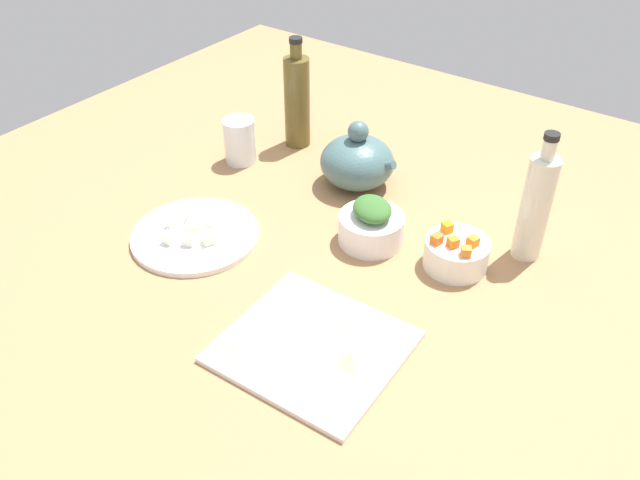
% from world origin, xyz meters
% --- Properties ---
extents(tabletop, '(1.90, 1.90, 0.03)m').
position_xyz_m(tabletop, '(0.00, 0.00, 0.01)').
color(tabletop, '#A1764D').
rests_on(tabletop, ground).
extents(cutting_board, '(0.29, 0.27, 0.01)m').
position_xyz_m(cutting_board, '(0.13, -0.19, 0.03)').
color(cutting_board, silver).
rests_on(cutting_board, tabletop).
extents(plate_tofu, '(0.26, 0.26, 0.01)m').
position_xyz_m(plate_tofu, '(-0.25, -0.09, 0.04)').
color(plate_tofu, white).
rests_on(plate_tofu, tabletop).
extents(bowl_greens, '(0.13, 0.13, 0.06)m').
position_xyz_m(bowl_greens, '(0.04, 0.11, 0.06)').
color(bowl_greens, white).
rests_on(bowl_greens, tabletop).
extents(bowl_carrots, '(0.12, 0.12, 0.06)m').
position_xyz_m(bowl_carrots, '(0.22, 0.14, 0.06)').
color(bowl_carrots, white).
rests_on(bowl_carrots, tabletop).
extents(teapot, '(0.18, 0.16, 0.15)m').
position_xyz_m(teapot, '(-0.10, 0.27, 0.09)').
color(teapot, '#466668').
rests_on(teapot, tabletop).
extents(bottle_0, '(0.06, 0.06, 0.26)m').
position_xyz_m(bottle_0, '(0.31, 0.25, 0.14)').
color(bottle_0, silver).
rests_on(bottle_0, tabletop).
extents(bottle_1, '(0.06, 0.06, 0.27)m').
position_xyz_m(bottle_1, '(-0.32, 0.35, 0.15)').
color(bottle_1, brown).
rests_on(bottle_1, tabletop).
extents(drinking_glass_0, '(0.07, 0.07, 0.11)m').
position_xyz_m(drinking_glass_0, '(-0.37, 0.20, 0.08)').
color(drinking_glass_0, white).
rests_on(drinking_glass_0, tabletop).
extents(carrot_cube_0, '(0.02, 0.02, 0.02)m').
position_xyz_m(carrot_cube_0, '(0.21, 0.12, 0.10)').
color(carrot_cube_0, orange).
rests_on(carrot_cube_0, bowl_carrots).
extents(carrot_cube_1, '(0.02, 0.02, 0.02)m').
position_xyz_m(carrot_cube_1, '(0.24, 0.14, 0.10)').
color(carrot_cube_1, orange).
rests_on(carrot_cube_1, bowl_carrots).
extents(carrot_cube_2, '(0.02, 0.02, 0.02)m').
position_xyz_m(carrot_cube_2, '(0.19, 0.11, 0.10)').
color(carrot_cube_2, orange).
rests_on(carrot_cube_2, bowl_carrots).
extents(carrot_cube_3, '(0.02, 0.02, 0.02)m').
position_xyz_m(carrot_cube_3, '(0.18, 0.15, 0.10)').
color(carrot_cube_3, orange).
rests_on(carrot_cube_3, bowl_carrots).
extents(carrot_cube_4, '(0.02, 0.02, 0.02)m').
position_xyz_m(carrot_cube_4, '(0.25, 0.11, 0.10)').
color(carrot_cube_4, orange).
rests_on(carrot_cube_4, bowl_carrots).
extents(chopped_greens_mound, '(0.12, 0.11, 0.03)m').
position_xyz_m(chopped_greens_mound, '(0.04, 0.11, 0.11)').
color(chopped_greens_mound, '#37662C').
rests_on(chopped_greens_mound, bowl_greens).
extents(tofu_cube_0, '(0.03, 0.03, 0.02)m').
position_xyz_m(tofu_cube_0, '(-0.20, -0.09, 0.05)').
color(tofu_cube_0, '#E8F0CD').
rests_on(tofu_cube_0, plate_tofu).
extents(tofu_cube_1, '(0.03, 0.03, 0.02)m').
position_xyz_m(tofu_cube_1, '(-0.23, -0.12, 0.05)').
color(tofu_cube_1, silver).
rests_on(tofu_cube_1, plate_tofu).
extents(tofu_cube_2, '(0.02, 0.02, 0.02)m').
position_xyz_m(tofu_cube_2, '(-0.22, -0.06, 0.05)').
color(tofu_cube_2, white).
rests_on(tofu_cube_2, plate_tofu).
extents(tofu_cube_3, '(0.03, 0.03, 0.02)m').
position_xyz_m(tofu_cube_3, '(-0.28, -0.06, 0.05)').
color(tofu_cube_3, white).
rests_on(tofu_cube_3, plate_tofu).
extents(tofu_cube_4, '(0.02, 0.02, 0.02)m').
position_xyz_m(tofu_cube_4, '(-0.26, -0.14, 0.05)').
color(tofu_cube_4, white).
rests_on(tofu_cube_4, plate_tofu).
extents(tofu_cube_5, '(0.03, 0.03, 0.02)m').
position_xyz_m(tofu_cube_5, '(-0.25, -0.09, 0.05)').
color(tofu_cube_5, silver).
rests_on(tofu_cube_5, plate_tofu).
extents(tofu_cube_6, '(0.03, 0.03, 0.02)m').
position_xyz_m(tofu_cube_6, '(-0.29, -0.10, 0.05)').
color(tofu_cube_6, white).
rests_on(tofu_cube_6, plate_tofu).
extents(dumpling_0, '(0.05, 0.05, 0.03)m').
position_xyz_m(dumpling_0, '(0.15, -0.14, 0.05)').
color(dumpling_0, beige).
rests_on(dumpling_0, cutting_board).
extents(dumpling_1, '(0.06, 0.06, 0.03)m').
position_xyz_m(dumpling_1, '(0.20, -0.19, 0.06)').
color(dumpling_1, beige).
rests_on(dumpling_1, cutting_board).
extents(dumpling_2, '(0.06, 0.06, 0.02)m').
position_xyz_m(dumpling_2, '(0.04, -0.13, 0.05)').
color(dumpling_2, beige).
rests_on(dumpling_2, cutting_board).
extents(dumpling_3, '(0.05, 0.05, 0.02)m').
position_xyz_m(dumpling_3, '(0.04, -0.28, 0.05)').
color(dumpling_3, beige).
rests_on(dumpling_3, cutting_board).
extents(dumpling_4, '(0.05, 0.06, 0.02)m').
position_xyz_m(dumpling_4, '(0.21, -0.12, 0.05)').
color(dumpling_4, beige).
rests_on(dumpling_4, cutting_board).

